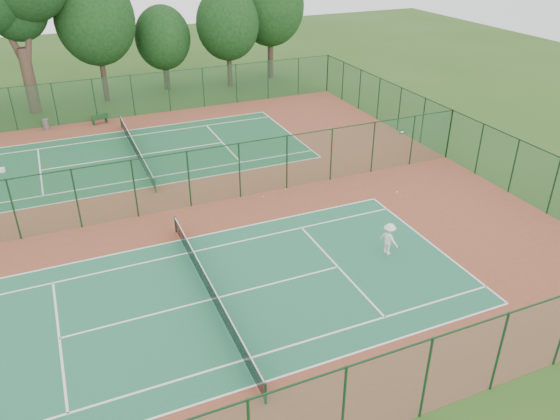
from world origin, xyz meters
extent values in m
plane|color=#2A4C17|center=(0.00, 0.00, 0.00)|extent=(120.00, 120.00, 0.00)
cube|color=brown|center=(0.00, 0.00, 0.01)|extent=(40.00, 36.00, 0.01)
cube|color=#206544|center=(0.00, -9.00, 0.01)|extent=(23.77, 10.97, 0.01)
cube|color=#1B5732|center=(0.00, 9.00, 0.01)|extent=(23.77, 10.97, 0.01)
cube|color=#164325|center=(0.00, 18.00, 1.75)|extent=(40.00, 0.02, 3.50)
cube|color=#163E23|center=(0.00, 18.00, 3.46)|extent=(40.00, 0.05, 0.05)
cube|color=#14391F|center=(0.00, -18.00, 3.46)|extent=(40.00, 0.05, 0.05)
cube|color=#1B5236|center=(20.00, 0.00, 1.75)|extent=(0.02, 36.00, 3.50)
cube|color=#12311A|center=(20.00, 0.00, 3.46)|extent=(0.05, 36.00, 0.05)
cube|color=#194D2A|center=(0.00, 0.00, 1.75)|extent=(40.00, 0.02, 3.50)
cube|color=#123419|center=(0.00, 0.00, 3.46)|extent=(40.00, 0.05, 0.05)
cylinder|color=#133620|center=(0.00, -15.40, 0.49)|extent=(0.10, 0.10, 0.97)
cylinder|color=#133620|center=(0.00, -2.60, 0.49)|extent=(0.10, 0.10, 0.97)
cube|color=black|center=(0.00, -9.00, 0.48)|extent=(0.02, 12.80, 0.85)
cube|color=silver|center=(0.00, -9.00, 0.92)|extent=(0.04, 12.80, 0.06)
cylinder|color=#163C20|center=(0.00, 2.60, 0.49)|extent=(0.10, 0.10, 0.97)
cylinder|color=#163C20|center=(0.00, 15.40, 0.49)|extent=(0.10, 0.10, 0.97)
cube|color=black|center=(0.00, 9.00, 0.48)|extent=(0.02, 12.80, 0.85)
cube|color=silver|center=(0.00, 9.00, 0.92)|extent=(0.04, 12.80, 0.06)
imported|color=white|center=(9.28, -8.92, 0.87)|extent=(0.92, 1.23, 1.70)
cylinder|color=slate|center=(-5.57, 17.22, 0.44)|extent=(0.58, 0.58, 0.86)
cube|color=#123316|center=(-1.99, 16.88, 0.22)|extent=(0.18, 0.37, 0.41)
cube|color=#123316|center=(-0.95, 17.23, 0.22)|extent=(0.18, 0.37, 0.41)
cube|color=#123316|center=(-1.47, 17.05, 0.44)|extent=(1.42, 0.80, 0.05)
cube|color=#123316|center=(-1.41, 16.88, 0.65)|extent=(1.32, 0.47, 0.41)
sphere|color=#B0D130|center=(7.48, -0.28, 0.05)|extent=(0.07, 0.07, 0.07)
sphere|color=#CEF037|center=(5.88, -0.59, 0.04)|extent=(0.07, 0.07, 0.07)
sphere|color=gold|center=(0.98, -0.40, 0.05)|extent=(0.08, 0.08, 0.08)
cylinder|color=#3B2920|center=(-6.18, 22.43, 2.74)|extent=(1.00, 1.00, 5.47)
cylinder|color=#3B2920|center=(-7.00, 22.71, 6.84)|extent=(1.86, 0.55, 5.44)
cylinder|color=#3B2920|center=(-5.36, 22.25, 7.12)|extent=(1.73, 0.51, 5.91)
sphere|color=black|center=(-5.99, 23.16, 8.21)|extent=(4.74, 4.74, 4.74)
camera|label=1|loc=(-4.94, -28.05, 15.05)|focal=35.00mm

